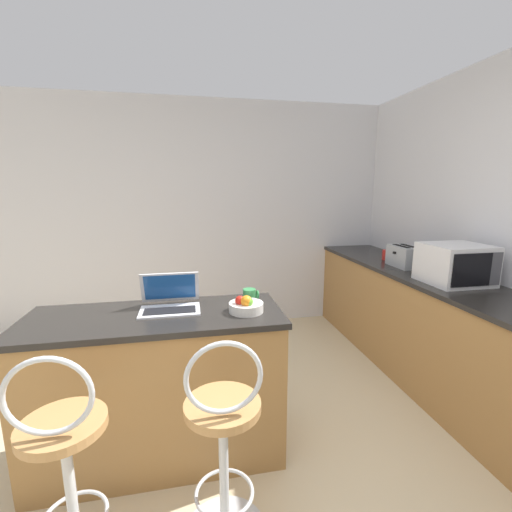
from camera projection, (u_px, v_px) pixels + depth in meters
name	position (u px, v px, depth m)	size (l,w,h in m)	color
wall_back	(204.00, 217.00, 3.94)	(12.00, 0.06, 2.60)	silver
breakfast_bar	(160.00, 387.00, 2.05)	(1.46, 0.57, 0.92)	#9E703D
counter_right	(432.00, 330.00, 2.86)	(0.63, 3.26, 0.92)	#9E703D
bar_stool_near	(66.00, 471.00, 1.40)	(0.40, 0.40, 1.04)	silver
bar_stool_far	(224.00, 448.00, 1.52)	(0.40, 0.40, 1.04)	silver
laptop	(170.00, 300.00, 2.05)	(0.35, 0.27, 0.21)	silver
microwave	(455.00, 264.00, 2.59)	(0.44, 0.40, 0.30)	silver
toaster	(404.00, 256.00, 3.15)	(0.21, 0.31, 0.20)	#9EA3A8
mug_red	(387.00, 255.00, 3.47)	(0.10, 0.08, 0.10)	red
mug_green	(250.00, 296.00, 2.16)	(0.10, 0.08, 0.09)	#338447
mug_white	(414.00, 257.00, 3.39)	(0.10, 0.08, 0.09)	white
fruit_bowl	(246.00, 306.00, 1.99)	(0.20, 0.20, 0.11)	silver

